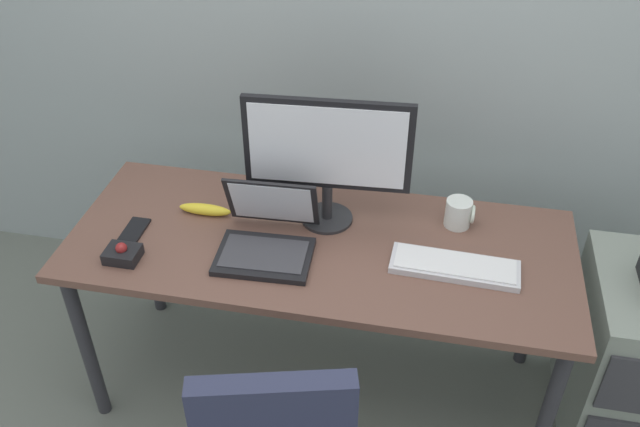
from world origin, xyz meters
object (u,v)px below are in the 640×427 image
at_px(keyboard, 455,266).
at_px(file_cabinet, 637,360).
at_px(coffee_mug, 459,213).
at_px(trackball_mouse, 123,254).
at_px(laptop, 267,236).
at_px(monitor_main, 327,152).
at_px(banana, 205,209).
at_px(cell_phone, 134,231).

bearing_deg(keyboard, file_cabinet, 7.90).
xyz_separation_m(keyboard, coffee_mug, (0.00, 0.24, 0.04)).
distance_m(file_cabinet, keyboard, 0.79).
bearing_deg(trackball_mouse, laptop, 17.76).
bearing_deg(coffee_mug, laptop, -157.66).
bearing_deg(coffee_mug, monitor_main, -172.45).
bearing_deg(file_cabinet, monitor_main, 175.70).
bearing_deg(monitor_main, banana, -173.20).
relative_size(monitor_main, trackball_mouse, 5.08).
relative_size(file_cabinet, monitor_main, 1.24).
height_order(file_cabinet, banana, banana).
xyz_separation_m(monitor_main, coffee_mug, (0.45, 0.06, -0.23)).
xyz_separation_m(file_cabinet, coffee_mug, (-0.68, 0.15, 0.44)).
xyz_separation_m(monitor_main, laptop, (-0.16, -0.19, -0.23)).
relative_size(file_cabinet, laptop, 2.15).
xyz_separation_m(file_cabinet, laptop, (-1.29, -0.11, 0.44)).
xyz_separation_m(trackball_mouse, banana, (0.18, 0.29, -0.00)).
relative_size(monitor_main, keyboard, 1.35).
xyz_separation_m(keyboard, laptop, (-0.62, -0.01, 0.04)).
height_order(monitor_main, keyboard, monitor_main).
bearing_deg(keyboard, laptop, -178.71).
xyz_separation_m(keyboard, banana, (-0.88, 0.13, 0.01)).
xyz_separation_m(file_cabinet, keyboard, (-0.68, -0.09, 0.40)).
distance_m(coffee_mug, cell_phone, 1.12).
relative_size(file_cabinet, banana, 3.66).
bearing_deg(laptop, banana, 151.91).
bearing_deg(coffee_mug, cell_phone, -166.67).
height_order(cell_phone, banana, banana).
height_order(laptop, banana, laptop).
relative_size(keyboard, banana, 2.18).
bearing_deg(coffee_mug, file_cabinet, -12.13).
bearing_deg(cell_phone, coffee_mug, 13.32).
bearing_deg(cell_phone, laptop, 0.59).
relative_size(keyboard, trackball_mouse, 3.77).
height_order(file_cabinet, monitor_main, monitor_main).
bearing_deg(laptop, coffee_mug, 22.34).
relative_size(laptop, cell_phone, 2.27).
bearing_deg(keyboard, cell_phone, -179.01).
distance_m(monitor_main, cell_phone, 0.72).
relative_size(keyboard, cell_phone, 2.92).
bearing_deg(monitor_main, trackball_mouse, -151.12).
distance_m(file_cabinet, coffee_mug, 0.82).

